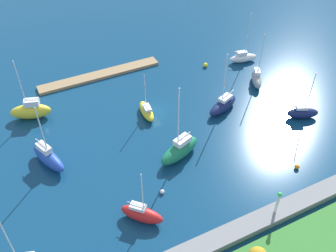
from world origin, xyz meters
The scene contains 16 objects.
water centered at (0.00, 0.00, 0.00)m, with size 160.00×160.00×0.00m, color navy.
pier_dock centered at (4.51, -14.50, 0.27)m, with size 23.78×2.61×0.55m, color #997A56.
breakwater centered at (0.00, 26.54, 0.53)m, with size 69.64×2.53×1.06m, color gray.
harbor_beacon centered at (-5.06, 26.54, 3.21)m, with size 0.56×0.56×3.73m.
sailboat_navy_mid_basin centered at (-11.05, 4.95, 1.13)m, with size 7.06×4.41×11.20m.
sailboat_yellow_off_beacon centered at (18.76, -7.62, 1.49)m, with size 7.00×4.27×11.11m.
sailboat_gray_far_north centered at (-21.03, 0.92, 1.18)m, with size 4.18×5.82×10.40m.
sailboat_red_center_basin centered at (10.33, 19.35, 1.16)m, with size 5.24×5.30×8.77m.
sailboat_blue_inner_mooring centered at (18.65, 4.38, 1.40)m, with size 4.41×7.30×10.82m.
sailboat_white_lone_north centered at (-23.29, -6.64, 1.00)m, with size 5.92×2.92×10.51m.
sailboat_navy_by_breakwater centered at (-21.92, 12.55, 1.05)m, with size 5.54×3.73×8.97m.
sailboat_green_along_channel centered at (0.78, 11.51, 1.41)m, with size 7.75×4.70×12.82m.
sailboat_yellow_west_end centered at (1.22, 0.34, 0.91)m, with size 2.28×5.62×7.93m.
mooring_buoy_orange centered at (-13.43, 21.30, 0.35)m, with size 0.71×0.71×0.71m, color orange.
mooring_buoy_white centered at (6.15, 16.68, 0.31)m, with size 0.61×0.61×0.61m, color white.
mooring_buoy_yellow centered at (-15.50, -8.34, 0.44)m, with size 0.87×0.87×0.87m, color yellow.
Camera 1 is at (20.14, 46.68, 41.18)m, focal length 40.62 mm.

